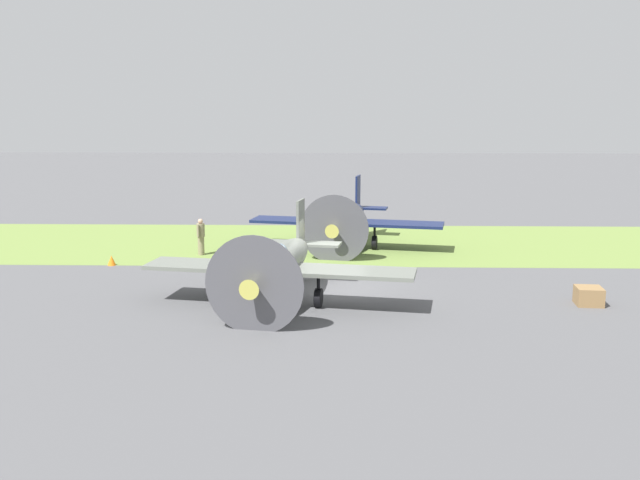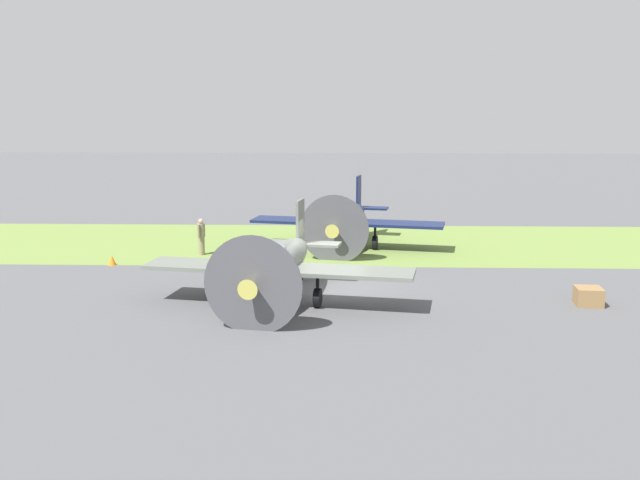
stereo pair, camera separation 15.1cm
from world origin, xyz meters
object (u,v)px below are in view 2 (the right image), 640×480
(airplane_wingman, at_px, (348,219))
(supply_crate, at_px, (588,296))
(airplane_lead, at_px, (280,263))
(runway_marker_cone, at_px, (112,260))
(ground_crew_chief, at_px, (201,236))

(airplane_wingman, height_order, supply_crate, airplane_wingman)
(airplane_lead, bearing_deg, runway_marker_cone, -26.62)
(airplane_lead, bearing_deg, airplane_wingman, -93.73)
(airplane_lead, bearing_deg, ground_crew_chief, -51.89)
(supply_crate, xyz_separation_m, runway_marker_cone, (18.91, -5.88, -0.10))
(ground_crew_chief, relative_size, runway_marker_cone, 3.93)
(ground_crew_chief, distance_m, supply_crate, 17.44)
(airplane_lead, relative_size, airplane_wingman, 1.01)
(airplane_wingman, distance_m, runway_marker_cone, 11.43)
(ground_crew_chief, xyz_separation_m, runway_marker_cone, (3.54, 2.34, -0.69))
(supply_crate, bearing_deg, ground_crew_chief, -28.13)
(airplane_lead, distance_m, ground_crew_chief, 9.35)
(ground_crew_chief, height_order, supply_crate, ground_crew_chief)
(airplane_wingman, distance_m, ground_crew_chief, 7.25)
(airplane_lead, relative_size, runway_marker_cone, 22.14)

